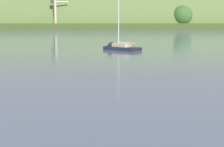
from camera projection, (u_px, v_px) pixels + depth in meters
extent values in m
cube|color=#3C4E24|center=(62.00, 26.00, 241.47)|extent=(600.87, 100.09, 4.38)
ellipsoid|color=#56703D|center=(131.00, 29.00, 259.75)|extent=(482.70, 101.13, 62.37)
sphere|color=#38602D|center=(182.00, 16.00, 237.23)|extent=(14.78, 14.78, 14.78)
cube|color=#4C4C51|center=(56.00, 28.00, 229.00)|extent=(4.73, 4.73, 2.00)
cylinder|color=#BCB293|center=(55.00, 13.00, 227.43)|extent=(1.83, 1.83, 18.31)
cylinder|color=#BCB293|center=(61.00, 2.00, 227.56)|extent=(10.13, 2.93, 1.01)
cube|color=#333338|center=(52.00, 2.00, 225.64)|extent=(2.08, 2.83, 2.20)
cube|color=#232328|center=(122.00, 50.00, 70.20)|extent=(7.59, 8.11, 1.25)
cone|color=#232328|center=(108.00, 49.00, 72.80)|extent=(3.57, 3.47, 2.99)
cube|color=navy|center=(122.00, 48.00, 70.15)|extent=(7.61, 8.13, 0.14)
cube|color=#BCB299|center=(121.00, 45.00, 70.17)|extent=(3.96, 4.12, 0.72)
cylinder|color=silver|center=(119.00, 19.00, 69.86)|extent=(0.22, 0.22, 11.38)
cylinder|color=silver|center=(126.00, 43.00, 69.25)|extent=(2.88, 3.31, 0.17)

